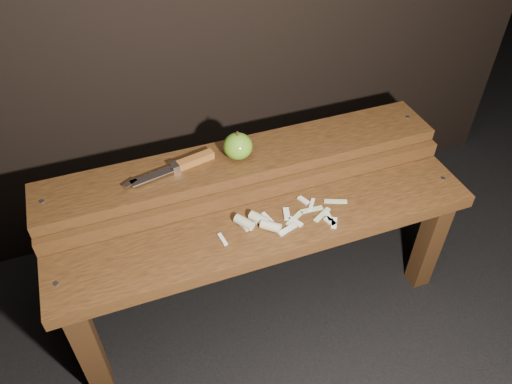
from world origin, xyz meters
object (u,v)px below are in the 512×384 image
object	(u,v)px
bench_front_tier	(271,245)
knife	(184,164)
apple	(238,146)
bench_rear_tier	(244,179)

from	to	relation	value
bench_front_tier	knife	distance (m)	0.33
apple	knife	xyz separation A→B (m)	(-0.16, 0.01, -0.03)
bench_front_tier	apple	xyz separation A→B (m)	(-0.01, 0.23, 0.18)
bench_rear_tier	apple	size ratio (longest dim) A/B	13.62
bench_front_tier	bench_rear_tier	size ratio (longest dim) A/B	1.00
bench_rear_tier	knife	xyz separation A→B (m)	(-0.17, 0.01, 0.10)
bench_rear_tier	knife	distance (m)	0.20
knife	bench_rear_tier	bearing A→B (deg)	-4.31
bench_rear_tier	apple	bearing A→B (deg)	163.47
bench_front_tier	apple	size ratio (longest dim) A/B	13.62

